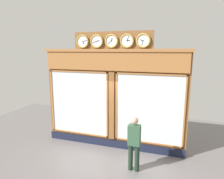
# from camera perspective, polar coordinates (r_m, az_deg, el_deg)

# --- Properties ---
(shop_facade) EXTENTS (5.32, 0.42, 4.20)m
(shop_facade) POSITION_cam_1_polar(r_m,az_deg,el_deg) (7.35, 0.30, -2.30)
(shop_facade) COLOR brown
(shop_facade) RESTS_ON ground_plane
(pedestrian) EXTENTS (0.37, 0.23, 1.69)m
(pedestrian) POSITION_cam_1_polar(r_m,az_deg,el_deg) (6.16, 6.29, -14.42)
(pedestrian) COLOR #1C2F21
(pedestrian) RESTS_ON ground_plane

